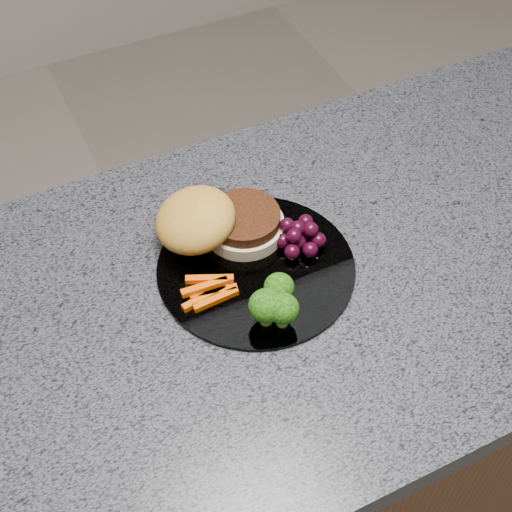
{
  "coord_description": "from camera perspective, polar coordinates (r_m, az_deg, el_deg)",
  "views": [
    {
      "loc": [
        -0.31,
        -0.51,
        1.62
      ],
      "look_at": [
        -0.04,
        0.03,
        0.93
      ],
      "focal_mm": 50.0,
      "sensor_mm": 36.0,
      "label": 1
    }
  ],
  "objects": [
    {
      "name": "plate",
      "position": [
        0.93,
        0.0,
        -0.92
      ],
      "size": [
        0.26,
        0.26,
        0.01
      ],
      "primitive_type": "cylinder",
      "color": "white",
      "rests_on": "countertop"
    },
    {
      "name": "island_cabinet",
      "position": [
        1.33,
        2.4,
        -14.48
      ],
      "size": [
        1.2,
        0.6,
        0.86
      ],
      "primitive_type": "cube",
      "color": "brown",
      "rests_on": "ground"
    },
    {
      "name": "broccoli",
      "position": [
        0.86,
        1.53,
        -3.7
      ],
      "size": [
        0.07,
        0.07,
        0.05
      ],
      "rotation": [
        0.0,
        0.0,
        0.42
      ],
      "color": "#659937",
      "rests_on": "plate"
    },
    {
      "name": "burger",
      "position": [
        0.95,
        -3.47,
        2.62
      ],
      "size": [
        0.18,
        0.13,
        0.06
      ],
      "rotation": [
        0.0,
        0.0,
        -0.08
      ],
      "color": "beige",
      "rests_on": "plate"
    },
    {
      "name": "grape_bunch",
      "position": [
        0.95,
        3.53,
        1.64
      ],
      "size": [
        0.06,
        0.07,
        0.04
      ],
      "rotation": [
        0.0,
        0.0,
        0.28
      ],
      "color": "black",
      "rests_on": "plate"
    },
    {
      "name": "carrot_sticks",
      "position": [
        0.9,
        -3.76,
        -2.75
      ],
      "size": [
        0.08,
        0.05,
        0.02
      ],
      "rotation": [
        0.0,
        0.0,
        -0.34
      ],
      "color": "#E05003",
      "rests_on": "plate"
    },
    {
      "name": "countertop",
      "position": [
        0.95,
        3.27,
        -2.28
      ],
      "size": [
        1.2,
        0.6,
        0.04
      ],
      "primitive_type": "cube",
      "color": "#50515A",
      "rests_on": "island_cabinet"
    }
  ]
}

